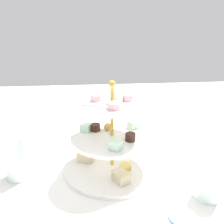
{
  "coord_description": "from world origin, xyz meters",
  "views": [
    {
      "loc": [
        -0.07,
        -0.62,
        0.4
      ],
      "look_at": [
        0.0,
        0.0,
        0.18
      ],
      "focal_mm": 36.45,
      "sensor_mm": 36.0,
      "label": 1
    }
  ],
  "objects_px": {
    "water_glass_tall_right": "(16,158)",
    "butter_knife_left": "(86,128)",
    "tiered_serving_stand": "(112,143)",
    "water_glass_short_left": "(208,183)"
  },
  "relations": [
    {
      "from": "tiered_serving_stand",
      "to": "water_glass_short_left",
      "type": "xyz_separation_m",
      "value": [
        0.23,
        -0.16,
        -0.04
      ]
    },
    {
      "from": "water_glass_tall_right",
      "to": "butter_knife_left",
      "type": "height_order",
      "value": "water_glass_tall_right"
    },
    {
      "from": "water_glass_tall_right",
      "to": "water_glass_short_left",
      "type": "bearing_deg",
      "value": -15.72
    },
    {
      "from": "water_glass_short_left",
      "to": "butter_knife_left",
      "type": "relative_size",
      "value": 0.49
    },
    {
      "from": "water_glass_short_left",
      "to": "butter_knife_left",
      "type": "distance_m",
      "value": 0.57
    },
    {
      "from": "tiered_serving_stand",
      "to": "water_glass_tall_right",
      "type": "distance_m",
      "value": 0.28
    },
    {
      "from": "butter_knife_left",
      "to": "water_glass_tall_right",
      "type": "bearing_deg",
      "value": 38.52
    },
    {
      "from": "tiered_serving_stand",
      "to": "butter_knife_left",
      "type": "xyz_separation_m",
      "value": [
        -0.08,
        0.32,
        -0.08
      ]
    },
    {
      "from": "water_glass_short_left",
      "to": "water_glass_tall_right",
      "type": "bearing_deg",
      "value": 164.28
    },
    {
      "from": "water_glass_tall_right",
      "to": "butter_knife_left",
      "type": "relative_size",
      "value": 0.76
    }
  ]
}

